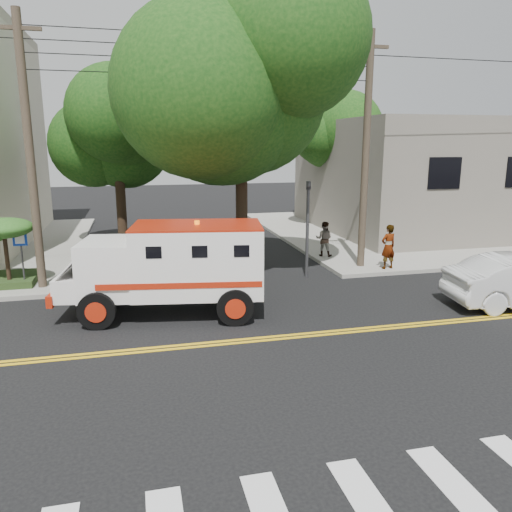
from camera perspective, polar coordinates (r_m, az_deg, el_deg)
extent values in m
plane|color=black|center=(12.93, -2.06, -9.75)|extent=(100.00, 100.00, 0.00)
cube|color=gray|center=(30.18, 18.31, 2.84)|extent=(17.00, 17.00, 0.15)
cube|color=slate|center=(31.08, 20.60, 8.66)|extent=(14.00, 12.00, 6.00)
cylinder|color=#382D23|center=(18.00, -24.40, 10.23)|extent=(0.28, 0.28, 9.00)
cylinder|color=#382D23|center=(19.90, 12.42, 11.20)|extent=(0.28, 0.28, 9.00)
cylinder|color=black|center=(18.67, -1.67, 8.32)|extent=(0.44, 0.44, 7.00)
sphere|color=#0F370F|center=(18.72, -1.74, 19.06)|extent=(5.32, 5.32, 5.32)
sphere|color=#0F370F|center=(18.34, 2.51, 20.99)|extent=(4.56, 4.56, 4.56)
cylinder|color=black|center=(23.81, -15.24, 7.16)|extent=(0.44, 0.44, 5.60)
sphere|color=#0F370F|center=(23.72, -15.65, 13.90)|extent=(3.92, 3.92, 3.92)
sphere|color=#0F370F|center=(23.17, -13.60, 15.09)|extent=(3.36, 3.36, 3.36)
cylinder|color=black|center=(29.83, 7.84, 8.87)|extent=(0.44, 0.44, 5.95)
sphere|color=#0F370F|center=(29.78, 8.02, 14.59)|extent=(4.20, 4.20, 4.20)
sphere|color=#0F370F|center=(29.58, 10.17, 15.40)|extent=(3.60, 3.60, 3.60)
cylinder|color=#3F3F42|center=(18.64, 5.89, 2.99)|extent=(0.12, 0.12, 3.60)
imported|color=#3F3F42|center=(18.46, 5.99, 7.12)|extent=(0.15, 0.18, 0.90)
cylinder|color=#3F3F42|center=(18.73, -25.11, -0.62)|extent=(0.06, 0.06, 2.00)
cube|color=#0C33A5|center=(18.52, -25.38, 1.74)|extent=(0.45, 0.03, 0.45)
cylinder|color=black|center=(18.89, -26.60, 0.05)|extent=(0.14, 0.14, 1.68)
ellipsoid|color=#1E5218|center=(18.72, -26.89, 2.87)|extent=(1.91, 1.91, 0.66)
cube|color=white|center=(14.59, -6.65, -0.42)|extent=(3.95, 2.71, 1.97)
cube|color=white|center=(14.95, -16.38, -1.28)|extent=(1.81, 2.28, 1.59)
cube|color=black|center=(15.02, -19.21, 0.25)|extent=(0.31, 1.58, 0.66)
cube|color=white|center=(15.30, -19.88, -3.03)|extent=(1.13, 1.99, 0.66)
cube|color=#AC210D|center=(15.49, -21.49, -3.87)|extent=(0.49, 2.02, 0.33)
cube|color=#AC210D|center=(14.39, -6.75, 3.51)|extent=(3.95, 2.71, 0.06)
cylinder|color=black|center=(14.26, -17.72, -5.97)|extent=(1.07, 0.46, 1.03)
cylinder|color=black|center=(16.22, -16.08, -3.60)|extent=(1.07, 0.46, 1.03)
cylinder|color=black|center=(13.88, -2.40, -5.86)|extent=(1.07, 0.46, 1.03)
cylinder|color=black|center=(15.89, -2.69, -3.44)|extent=(1.07, 0.46, 1.03)
imported|color=gray|center=(20.03, 14.88, 1.03)|extent=(0.70, 0.52, 1.74)
imported|color=gray|center=(21.78, 7.78, 1.96)|extent=(0.92, 0.86, 1.51)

